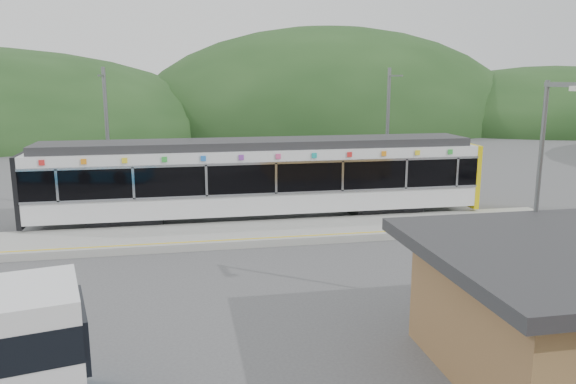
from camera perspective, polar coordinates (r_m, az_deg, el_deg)
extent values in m
plane|color=#4C4C4F|center=(20.52, -0.20, -6.97)|extent=(120.00, 120.00, 0.00)
ellipsoid|color=#1E3D19|center=(75.98, 4.13, 6.64)|extent=(52.00, 39.00, 26.00)
ellipsoid|color=#1E3D19|center=(83.12, 25.09, 6.01)|extent=(44.00, 33.00, 16.00)
cube|color=#9E9E99|center=(23.58, -1.69, -4.11)|extent=(26.00, 3.20, 0.30)
cube|color=yellow|center=(22.31, -1.16, -4.62)|extent=(26.00, 0.10, 0.01)
cube|color=black|center=(26.00, -16.06, -2.74)|extent=(3.20, 2.20, 0.56)
cube|color=black|center=(27.57, 9.61, -1.63)|extent=(3.20, 2.20, 0.56)
cube|color=silver|center=(25.95, -2.85, -0.64)|extent=(20.00, 2.90, 0.92)
cube|color=black|center=(25.72, -2.88, 1.94)|extent=(20.00, 2.96, 1.45)
cube|color=silver|center=(24.39, -2.37, -0.20)|extent=(20.00, 0.05, 0.10)
cube|color=silver|center=(24.15, -2.40, 2.93)|extent=(20.00, 0.05, 0.10)
cube|color=silver|center=(25.58, -2.90, 4.04)|extent=(20.00, 2.90, 0.45)
cube|color=#2D2D30|center=(25.53, -2.91, 4.94)|extent=(19.40, 2.50, 0.36)
cube|color=yellow|center=(28.95, 17.38, 1.86)|extent=(0.24, 2.92, 3.00)
cube|color=black|center=(26.38, -25.15, 0.37)|extent=(0.20, 2.92, 3.00)
cube|color=silver|center=(24.52, -22.43, 0.59)|extent=(0.10, 0.05, 1.35)
cube|color=silver|center=(24.09, -15.43, 0.87)|extent=(0.10, 0.05, 1.35)
cube|color=silver|center=(24.03, -8.29, 1.14)|extent=(0.10, 0.05, 1.35)
cube|color=silver|center=(24.34, -1.22, 1.40)|extent=(0.10, 0.05, 1.35)
cube|color=silver|center=(25.01, 5.57, 1.62)|extent=(0.10, 0.05, 1.35)
cube|color=silver|center=(26.01, 11.93, 1.81)|extent=(0.10, 0.05, 1.35)
cube|color=silver|center=(27.07, 16.82, 1.94)|extent=(0.10, 0.05, 1.35)
cube|color=red|center=(24.48, -23.75, 2.74)|extent=(0.22, 0.04, 0.22)
cube|color=orange|center=(24.18, -20.05, 2.92)|extent=(0.22, 0.04, 0.22)
cube|color=yellow|center=(23.97, -16.27, 3.09)|extent=(0.22, 0.04, 0.22)
cube|color=green|center=(23.87, -12.44, 3.25)|extent=(0.22, 0.04, 0.22)
cube|color=blue|center=(23.88, -8.60, 3.39)|extent=(0.22, 0.04, 0.22)
cube|color=purple|center=(23.99, -4.77, 3.52)|extent=(0.22, 0.04, 0.22)
cube|color=#E54C8C|center=(24.22, -1.00, 3.63)|extent=(0.22, 0.04, 0.22)
cube|color=#19A5A5|center=(24.54, 2.69, 3.73)|extent=(0.22, 0.04, 0.22)
cube|color=red|center=(24.96, 6.27, 3.81)|extent=(0.22, 0.04, 0.22)
cube|color=orange|center=(25.47, 9.72, 3.87)|extent=(0.22, 0.04, 0.22)
cube|color=yellow|center=(26.08, 13.02, 3.91)|extent=(0.22, 0.04, 0.22)
cube|color=green|center=(26.76, 16.17, 3.94)|extent=(0.22, 0.04, 0.22)
cylinder|color=slate|center=(28.09, -17.83, 4.84)|extent=(0.18, 0.18, 7.00)
cube|color=slate|center=(27.13, -18.44, 11.16)|extent=(0.08, 1.80, 0.08)
cylinder|color=slate|center=(29.83, 10.05, 5.58)|extent=(0.18, 0.18, 7.00)
cube|color=slate|center=(28.93, 10.84, 11.53)|extent=(0.08, 1.80, 0.08)
cylinder|color=slate|center=(16.38, 23.93, -1.06)|extent=(0.12, 0.12, 6.46)
cube|color=slate|center=(15.65, 25.89, 9.79)|extent=(0.27, 1.08, 0.12)
cube|color=silver|center=(15.26, 26.95, 9.35)|extent=(0.37, 0.23, 0.12)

